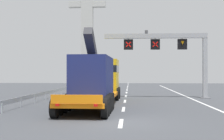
% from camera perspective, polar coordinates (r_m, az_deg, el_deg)
% --- Properties ---
extents(ground, '(112.00, 112.00, 0.00)m').
position_cam_1_polar(ground, '(14.97, 1.66, -9.87)').
color(ground, '#424449').
extents(lane_markings, '(0.20, 64.10, 0.01)m').
position_cam_1_polar(lane_markings, '(39.59, 2.83, -4.06)').
color(lane_markings, silver).
rests_on(lane_markings, ground).
extents(edge_line_right, '(0.20, 63.00, 0.01)m').
position_cam_1_polar(edge_line_right, '(27.48, 15.57, -5.59)').
color(edge_line_right, silver).
rests_on(edge_line_right, ground).
extents(overhead_lane_gantry, '(10.15, 0.90, 6.56)m').
position_cam_1_polar(overhead_lane_gantry, '(29.53, 10.93, 4.42)').
color(overhead_lane_gantry, '#9EA0A5').
rests_on(overhead_lane_gantry, ground).
extents(heavy_haul_truck_orange, '(3.27, 14.11, 5.30)m').
position_cam_1_polar(heavy_haul_truck_orange, '(23.24, -2.75, -1.63)').
color(heavy_haul_truck_orange, orange).
rests_on(heavy_haul_truck_orange, ground).
extents(guardrail_left, '(0.13, 33.82, 0.76)m').
position_cam_1_polar(guardrail_left, '(30.71, -11.04, -4.03)').
color(guardrail_left, '#999EA3').
rests_on(guardrail_left, ground).
extents(bridge_pylon_distant, '(9.00, 2.00, 30.97)m').
position_cam_1_polar(bridge_pylon_distant, '(74.45, -4.75, 9.85)').
color(bridge_pylon_distant, '#B7B7B2').
rests_on(bridge_pylon_distant, ground).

